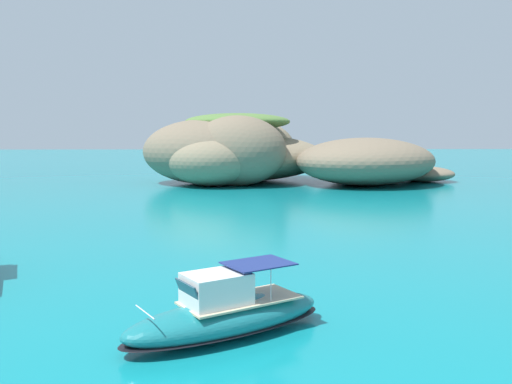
{
  "coord_description": "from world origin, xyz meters",
  "views": [
    {
      "loc": [
        1.11,
        -8.9,
        6.11
      ],
      "look_at": [
        2.16,
        21.3,
        2.81
      ],
      "focal_mm": 37.71,
      "sensor_mm": 36.0,
      "label": 1
    }
  ],
  "objects": [
    {
      "name": "motorboat_teal",
      "position": [
        0.74,
        6.82,
        0.68
      ],
      "size": [
        6.81,
        5.16,
        2.11
      ],
      "color": "#19727A",
      "rests_on": "ground"
    },
    {
      "name": "islet_large",
      "position": [
        0.46,
        58.74,
        3.74
      ],
      "size": [
        28.21,
        26.34,
        8.64
      ],
      "color": "#84755B",
      "rests_on": "ground"
    },
    {
      "name": "islet_small",
      "position": [
        17.36,
        56.51,
        2.42
      ],
      "size": [
        24.83,
        23.42,
        5.62
      ],
      "color": "#756651",
      "rests_on": "ground"
    }
  ]
}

